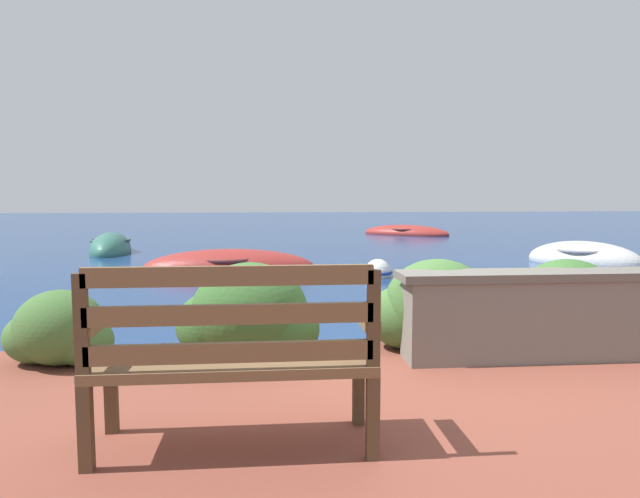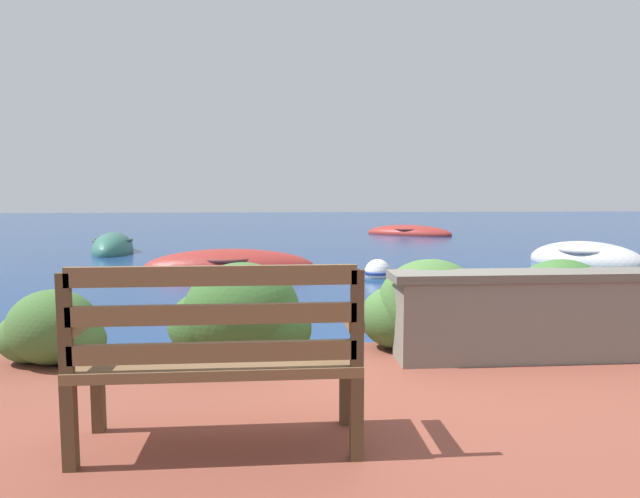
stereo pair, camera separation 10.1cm
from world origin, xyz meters
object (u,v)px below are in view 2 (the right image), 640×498
at_px(rowboat_nearest, 230,268).
at_px(rowboat_far, 113,250).
at_px(park_bench, 218,353).
at_px(rowboat_outer, 409,233).
at_px(mooring_buoy, 378,272).
at_px(rowboat_mid, 586,260).

distance_m(rowboat_nearest, rowboat_far, 4.86).
relative_size(park_bench, rowboat_far, 0.56).
relative_size(rowboat_far, rowboat_outer, 0.76).
relative_size(rowboat_far, mooring_buoy, 4.74).
xyz_separation_m(rowboat_nearest, rowboat_mid, (7.33, 0.55, 0.01)).
distance_m(rowboat_nearest, rowboat_mid, 7.35).
xyz_separation_m(park_bench, mooring_buoy, (2.10, 7.12, -0.62)).
bearing_deg(park_bench, rowboat_outer, 71.50).
bearing_deg(rowboat_far, rowboat_nearest, 33.60).
distance_m(rowboat_nearest, rowboat_outer, 10.75).
bearing_deg(rowboat_far, park_bench, 10.62).
distance_m(park_bench, rowboat_nearest, 8.12).
xyz_separation_m(rowboat_nearest, rowboat_outer, (5.64, 9.15, -0.01)).
bearing_deg(rowboat_outer, park_bench, 108.79).
bearing_deg(rowboat_outer, mooring_buoy, 108.78).
bearing_deg(mooring_buoy, park_bench, -106.41).
xyz_separation_m(rowboat_nearest, rowboat_far, (-3.16, 3.70, 0.01)).
relative_size(rowboat_mid, rowboat_far, 1.03).
xyz_separation_m(rowboat_mid, rowboat_far, (-10.49, 3.14, 0.00)).
bearing_deg(rowboat_mid, rowboat_outer, 149.67).
height_order(rowboat_mid, mooring_buoy, rowboat_mid).
height_order(rowboat_far, mooring_buoy, rowboat_far).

